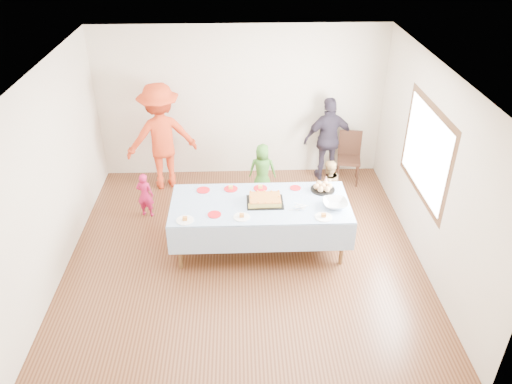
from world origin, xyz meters
TOP-DOWN VIEW (x-y plane):
  - ground at (0.00, 0.00)m, footprint 5.00×5.00m
  - room_walls at (0.05, 0.00)m, footprint 5.04×5.04m
  - party_table at (0.23, 0.13)m, footprint 2.50×1.10m
  - birthday_cake at (0.30, 0.13)m, footprint 0.51×0.39m
  - rolls_tray at (1.16, 0.44)m, footprint 0.36×0.36m
  - punch_bowl at (1.26, -0.00)m, footprint 0.35×0.35m
  - party_hat at (1.22, 0.54)m, footprint 0.10×0.10m
  - fork_pile at (0.76, -0.03)m, footprint 0.24×0.18m
  - plate_red_far_a at (-0.58, 0.50)m, footprint 0.19×0.19m
  - plate_red_far_b at (-0.18, 0.52)m, footprint 0.20×0.20m
  - plate_red_far_c at (0.25, 0.52)m, footprint 0.20×0.20m
  - plate_red_far_d at (0.77, 0.51)m, footprint 0.16×0.16m
  - plate_red_near at (-0.40, -0.15)m, footprint 0.18×0.18m
  - plate_white_left at (-0.78, -0.28)m, footprint 0.23×0.23m
  - plate_white_mid at (-0.03, -0.23)m, footprint 0.22×0.22m
  - plate_white_right at (1.06, -0.27)m, footprint 0.24×0.24m
  - dining_chair at (1.91, 2.12)m, footprint 0.47×0.47m
  - toddler_left at (-1.55, 1.06)m, footprint 0.31×0.24m
  - toddler_mid at (0.34, 1.65)m, footprint 0.48×0.34m
  - toddler_right at (1.36, 1.07)m, footprint 0.54×0.49m
  - adult_left at (-1.36, 2.04)m, footprint 1.36×1.01m
  - adult_right at (1.54, 2.20)m, footprint 0.95×0.51m

SIDE VIEW (x-z plane):
  - ground at x=0.00m, z-range 0.00..0.00m
  - toddler_left at x=-1.55m, z-range 0.00..0.76m
  - toddler_right at x=1.36m, z-range 0.00..0.92m
  - toddler_mid at x=0.34m, z-range 0.00..0.94m
  - dining_chair at x=1.91m, z-range 0.05..0.97m
  - party_table at x=0.23m, z-range 0.33..1.11m
  - adult_right at x=1.54m, z-range 0.00..1.53m
  - plate_red_far_a at x=-0.58m, z-range 0.78..0.79m
  - plate_red_far_b at x=-0.18m, z-range 0.78..0.79m
  - plate_red_far_c at x=0.25m, z-range 0.78..0.79m
  - plate_red_far_d at x=0.77m, z-range 0.78..0.79m
  - plate_red_near at x=-0.40m, z-range 0.78..0.79m
  - plate_white_left at x=-0.78m, z-range 0.78..0.79m
  - plate_white_mid at x=-0.03m, z-range 0.78..0.79m
  - plate_white_right at x=1.06m, z-range 0.78..0.79m
  - fork_pile at x=0.76m, z-range 0.78..0.85m
  - birthday_cake at x=0.30m, z-range 0.78..0.87m
  - punch_bowl at x=1.26m, z-range 0.78..0.87m
  - rolls_tray at x=1.16m, z-range 0.77..0.88m
  - party_hat at x=1.22m, z-range 0.78..0.96m
  - adult_left at x=-1.36m, z-range 0.00..1.87m
  - room_walls at x=0.05m, z-range 0.41..3.13m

